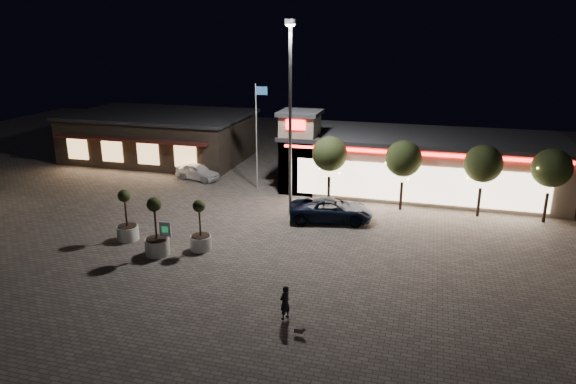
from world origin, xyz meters
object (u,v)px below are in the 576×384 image
(pickup_truck, at_px, (331,210))
(white_sedan, at_px, (198,172))
(pedestrian, at_px, (285,302))
(planter_mid, at_px, (157,237))
(valet_sign, at_px, (165,232))
(planter_left, at_px, (127,225))

(pickup_truck, bearing_deg, white_sedan, 51.81)
(white_sedan, xyz_separation_m, pedestrian, (12.68, -18.47, 0.10))
(white_sedan, bearing_deg, planter_mid, -147.12)
(pickup_truck, height_order, valet_sign, valet_sign)
(valet_sign, bearing_deg, pedestrian, -29.26)
(pickup_truck, relative_size, pedestrian, 3.50)
(white_sedan, xyz_separation_m, planter_left, (1.48, -12.68, 0.28))
(white_sedan, height_order, planter_left, planter_left)
(planter_left, bearing_deg, planter_mid, -26.83)
(pickup_truck, bearing_deg, valet_sign, 124.03)
(planter_mid, bearing_deg, white_sedan, 106.52)
(white_sedan, distance_m, planter_mid, 14.64)
(white_sedan, bearing_deg, pedestrian, -129.18)
(valet_sign, bearing_deg, planter_mid, -175.16)
(pickup_truck, relative_size, valet_sign, 2.78)
(white_sedan, height_order, pedestrian, pedestrian)
(planter_mid, height_order, valet_sign, planter_mid)
(white_sedan, relative_size, planter_left, 1.27)
(pickup_truck, xyz_separation_m, pedestrian, (0.34, -12.06, 0.02))
(planter_mid, bearing_deg, planter_left, 153.17)
(white_sedan, bearing_deg, planter_left, -157.00)
(pedestrian, distance_m, planter_mid, 9.60)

